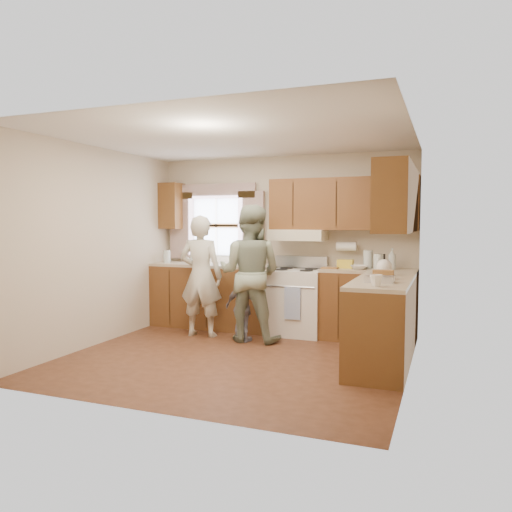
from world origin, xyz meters
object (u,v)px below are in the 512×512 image
at_px(stove, 296,301).
at_px(woman_right, 250,273).
at_px(child, 243,308).
at_px(woman_left, 201,276).

distance_m(stove, woman_right, 0.85).
bearing_deg(stove, woman_right, -128.11).
relative_size(stove, child, 1.21).
bearing_deg(stove, child, -127.71).
relative_size(stove, woman_left, 0.65).
height_order(stove, woman_left, woman_left).
xyz_separation_m(woman_left, woman_right, (0.72, 0.00, 0.06)).
relative_size(woman_left, child, 1.86).
height_order(stove, woman_right, woman_right).
distance_m(stove, child, 0.85).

